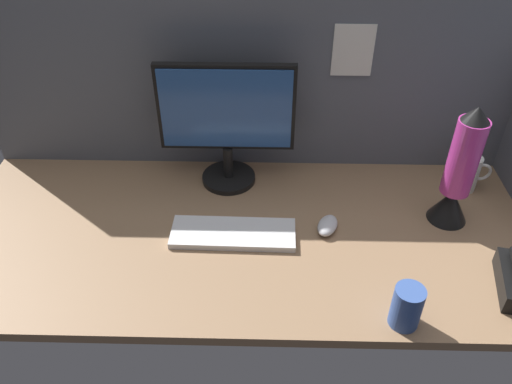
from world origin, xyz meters
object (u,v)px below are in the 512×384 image
object	(u,v)px
monitor	(227,120)
mug_ceramic_white	(470,173)
keyboard	(233,233)
mug_ceramic_blue	(407,307)
mouse	(327,225)
lava_lamp	(458,176)

from	to	relation	value
monitor	mug_ceramic_white	size ratio (longest dim) A/B	3.45
keyboard	mug_ceramic_blue	xyz separation A→B (cm)	(44.46, -30.53, 4.96)
mouse	mug_ceramic_white	bearing A→B (deg)	45.83
mug_ceramic_blue	mug_ceramic_white	distance (cm)	63.92
monitor	mug_ceramic_blue	distance (cm)	77.84
monitor	keyboard	bearing A→B (deg)	-83.70
keyboard	lava_lamp	size ratio (longest dim) A/B	0.94
mug_ceramic_blue	mouse	bearing A→B (deg)	115.39
keyboard	mug_ceramic_blue	bearing A→B (deg)	-33.46
monitor	lava_lamp	xyz separation A→B (cm)	(69.01, -18.89, -6.83)
monitor	mug_ceramic_blue	xyz separation A→B (cm)	(47.61, -59.10, -17.31)
monitor	mouse	world-z (taller)	monitor
keyboard	mouse	size ratio (longest dim) A/B	3.85
keyboard	mug_ceramic_blue	world-z (taller)	mug_ceramic_blue
monitor	mouse	bearing A→B (deg)	-38.60
mug_ceramic_white	mouse	bearing A→B (deg)	-155.79
mug_ceramic_white	mug_ceramic_blue	bearing A→B (deg)	-119.78
mug_ceramic_blue	mug_ceramic_white	size ratio (longest dim) A/B	0.95
keyboard	mug_ceramic_white	xyz separation A→B (cm)	(76.20, 24.95, 5.31)
mouse	mug_ceramic_blue	xyz separation A→B (cm)	(16.12, -33.96, 4.26)
mouse	mug_ceramic_white	distance (cm)	52.68
lava_lamp	mouse	bearing A→B (deg)	-170.54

